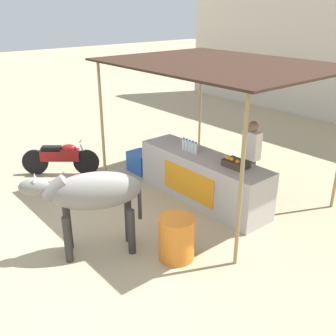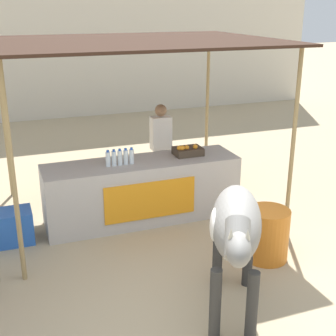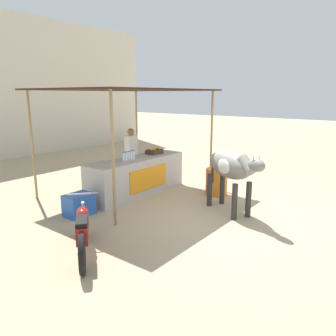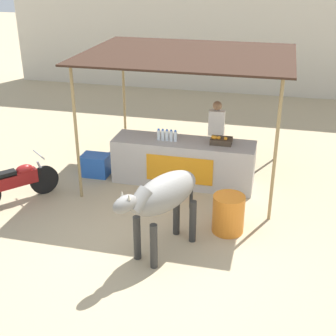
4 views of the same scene
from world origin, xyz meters
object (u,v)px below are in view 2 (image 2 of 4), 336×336
object	(u,v)px
stall_counter	(142,191)
fruit_crate	(188,151)
vendor_behind_counter	(161,151)
cooler_box	(11,227)
cow	(236,228)
water_barrel	(267,234)

from	to	relation	value
stall_counter	fruit_crate	world-z (taller)	fruit_crate
vendor_behind_counter	cooler_box	distance (m)	2.77
fruit_crate	cow	size ratio (longest dim) A/B	0.25
vendor_behind_counter	cooler_box	world-z (taller)	vendor_behind_counter
fruit_crate	vendor_behind_counter	world-z (taller)	vendor_behind_counter
fruit_crate	water_barrel	size ratio (longest dim) A/B	0.63
cooler_box	cow	size ratio (longest dim) A/B	0.34
fruit_crate	water_barrel	bearing A→B (deg)	-76.90
vendor_behind_counter	water_barrel	bearing A→B (deg)	-76.23
cooler_box	cow	world-z (taller)	cow
fruit_crate	stall_counter	bearing A→B (deg)	-176.69
water_barrel	vendor_behind_counter	bearing A→B (deg)	103.77
fruit_crate	vendor_behind_counter	xyz separation A→B (m)	(-0.20, 0.71, -0.18)
cow	vendor_behind_counter	bearing A→B (deg)	83.79
stall_counter	cow	bearing A→B (deg)	-85.37
vendor_behind_counter	water_barrel	xyz separation A→B (m)	(0.61, -2.48, -0.50)
stall_counter	cooler_box	xyz separation A→B (m)	(-1.98, -0.10, -0.24)
fruit_crate	cooler_box	xyz separation A→B (m)	(-2.76, -0.14, -0.79)
stall_counter	water_barrel	bearing A→B (deg)	-55.59
stall_counter	vendor_behind_counter	distance (m)	1.02
cooler_box	cow	distance (m)	3.43
fruit_crate	vendor_behind_counter	bearing A→B (deg)	105.43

